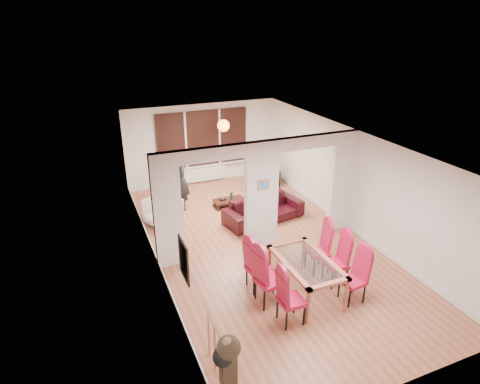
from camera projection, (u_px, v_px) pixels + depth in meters
floor at (260, 244)px, 9.75m from camera, size 5.00×9.00×0.01m
room_walls at (261, 195)px, 9.23m from camera, size 5.00×9.00×2.60m
divider_wall at (261, 195)px, 9.23m from camera, size 5.00×0.18×2.60m
bay_window_blinds at (203, 138)px, 12.92m from camera, size 3.00×0.08×1.80m
radiator at (204, 173)px, 13.36m from camera, size 1.40×0.08×0.50m
pendant_light at (223, 126)px, 11.80m from camera, size 0.36×0.36×0.36m
stair_newel at (216, 344)px, 6.03m from camera, size 0.40×1.20×1.10m
wall_poster at (184, 260)px, 6.21m from camera, size 0.04×0.52×0.67m
pillar_photo at (263, 185)px, 9.03m from camera, size 0.30×0.03×0.25m
dining_table at (305, 277)px, 7.86m from camera, size 0.91×1.62×0.76m
dining_chair_la at (291, 297)px, 7.06m from camera, size 0.45×0.45×1.08m
dining_chair_lb at (270, 277)px, 7.53m from camera, size 0.57×0.57×1.18m
dining_chair_lc at (259, 265)px, 7.95m from camera, size 0.50×0.50×1.10m
dining_chair_ra at (353, 278)px, 7.62m from camera, size 0.47×0.47×1.04m
dining_chair_rb at (336, 261)px, 8.13m from camera, size 0.46×0.46×1.06m
dining_chair_rc at (318, 249)px, 8.52m from camera, size 0.50×0.50×1.09m
sofa at (264, 209)px, 10.80m from camera, size 2.31×1.23×0.64m
armchair at (163, 212)px, 10.56m from camera, size 1.06×1.07×0.74m
person at (181, 180)px, 11.23m from camera, size 0.68×0.48×1.75m
television at (271, 175)px, 13.27m from camera, size 0.98×0.18×0.56m
coffee_table at (229, 203)px, 11.70m from camera, size 0.96×0.62×0.20m
bottle at (231, 196)px, 11.54m from camera, size 0.07×0.07×0.28m
bowl at (223, 199)px, 11.65m from camera, size 0.21×0.21×0.05m
shoes at (258, 253)px, 9.28m from camera, size 0.26×0.28×0.11m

